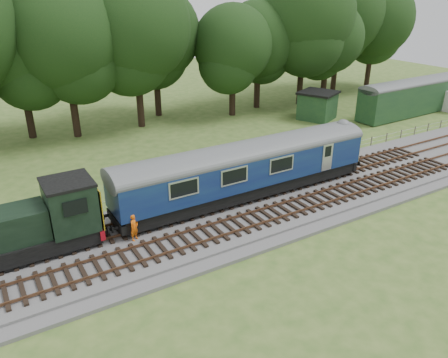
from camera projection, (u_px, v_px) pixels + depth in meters
ground at (252, 211)px, 28.20m from camera, size 120.00×120.00×0.00m
ballast at (253, 208)px, 28.13m from camera, size 70.00×7.00×0.35m
track_north at (241, 197)px, 29.13m from camera, size 67.20×2.40×0.21m
track_south at (267, 215)px, 26.78m from camera, size 67.20×2.40×0.21m
fence at (217, 186)px, 31.72m from camera, size 64.00×0.12×1.00m
tree_line at (133, 125)px, 45.42m from camera, size 70.00×8.00×18.00m
dmu_railcar at (246, 165)px, 28.42m from camera, size 18.05×2.86×3.88m
shunter_loco at (18, 230)px, 22.10m from camera, size 8.91×2.60×3.38m
worker at (134, 227)px, 24.00m from camera, size 0.69×0.64×1.58m
parked_coach at (413, 95)px, 48.58m from camera, size 15.41×3.12×3.92m
shed at (317, 105)px, 47.08m from camera, size 4.83×4.83×2.99m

